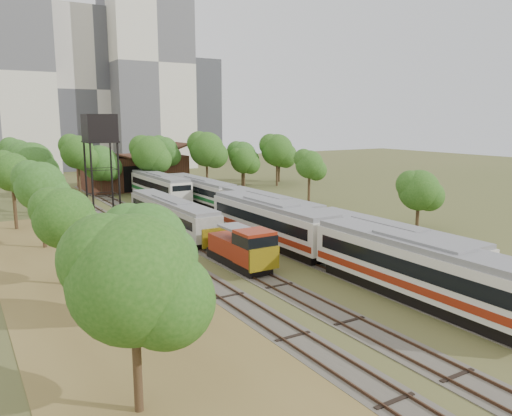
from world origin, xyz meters
TOP-DOWN VIEW (x-y plane):
  - ground at (0.00, 0.00)m, footprint 240.00×240.00m
  - dry_grass_patch at (-18.00, 8.00)m, footprint 14.00×60.00m
  - tracks at (-0.67, 25.00)m, footprint 24.60×80.00m
  - railcar_red_set at (-2.00, 4.80)m, footprint 3.25×34.58m
  - railcar_green_set at (2.00, 20.17)m, footprint 2.82×52.08m
  - railcar_rear at (-2.00, 42.56)m, footprint 3.11×16.08m
  - shunter_locomotive at (-8.00, 8.26)m, footprint 2.57×8.10m
  - old_grey_coach at (-8.00, 23.10)m, footprint 2.78×18.00m
  - water_tower at (-12.20, 33.66)m, footprint 3.51×3.51m
  - rail_pile_far at (8.20, 16.99)m, footprint 0.55×8.79m
  - maintenance_shed at (-1.00, 57.98)m, footprint 16.45×11.55m
  - tree_band_left at (-19.89, 17.43)m, footprint 8.07×53.54m
  - tree_band_far at (5.09, 50.59)m, footprint 48.72×10.33m
  - tree_band_right at (15.14, 30.90)m, footprint 4.90×42.29m
  - tower_centre at (2.00, 100.00)m, footprint 20.00×18.00m
  - tower_right at (14.00, 92.00)m, footprint 18.00×16.00m
  - tower_far_right at (34.00, 110.00)m, footprint 12.00×12.00m

SIDE VIEW (x-z plane):
  - ground at x=0.00m, z-range 0.00..0.00m
  - dry_grass_patch at x=-18.00m, z-range 0.00..0.04m
  - tracks at x=-0.67m, z-range -0.05..0.14m
  - rail_pile_far at x=8.20m, z-range 0.00..0.29m
  - shunter_locomotive at x=-8.00m, z-range -0.08..3.28m
  - railcar_green_set at x=2.00m, z-range 0.10..3.58m
  - old_grey_coach at x=-8.00m, z-range 0.16..3.60m
  - railcar_rear at x=-2.00m, z-range 0.11..3.96m
  - railcar_red_set at x=-2.00m, z-range 0.12..4.14m
  - maintenance_shed at x=-1.00m, z-range -0.87..6.70m
  - tree_band_right at x=15.14m, z-range 0.98..8.36m
  - tree_band_left at x=-19.89m, z-range 1.13..9.92m
  - tree_band_far at x=5.09m, z-range 1.29..10.81m
  - water_tower at x=-12.20m, z-range 4.16..16.28m
  - tower_far_right at x=34.00m, z-range 0.00..28.00m
  - tower_centre at x=2.00m, z-range 0.00..36.00m
  - tower_right at x=14.00m, z-range 0.00..48.00m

